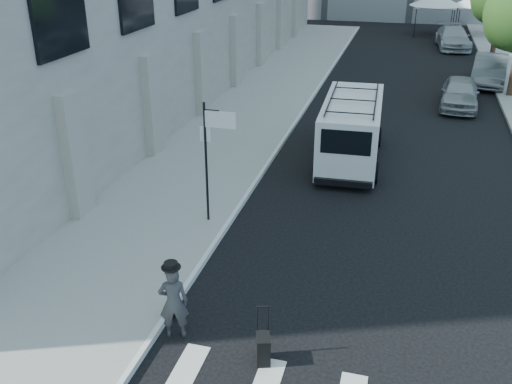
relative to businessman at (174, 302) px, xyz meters
The scene contains 12 objects.
ground 2.49m from the businessman, 46.92° to the left, with size 120.00×120.00×0.00m, color black.
sidewalk_left 17.92m from the businessman, 98.51° to the left, with size 4.50×48.00×0.15m, color gray.
sign_pole 5.29m from the businessman, 98.84° to the left, with size 1.03×0.07×3.50m.
tent_left 40.15m from the businessman, 81.97° to the left, with size 4.00×4.00×3.20m.
tent_right 41.21m from the businessman, 77.66° to the left, with size 4.00×4.00×3.20m.
businessman is the anchor object (origin of this frame).
briefcase 0.93m from the businessman, 118.13° to the left, with size 0.12×0.44×0.34m, color black.
suitcase 2.07m from the businessman, ahead, with size 0.39×0.49×1.19m.
cargo_van 11.35m from the businessman, 77.95° to the left, with size 2.35×6.16×2.29m.
parked_car_a 20.31m from the businessman, 71.04° to the left, with size 1.69×4.20×1.43m, color #93969B.
parked_car_b 25.70m from the businessman, 70.93° to the left, with size 1.68×4.81×1.59m, color slate.
parked_car_c 35.22m from the businessman, 78.69° to the left, with size 2.10×5.17×1.50m, color #A9ABB1.
Camera 1 is at (2.56, -10.60, 7.85)m, focal length 40.00 mm.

